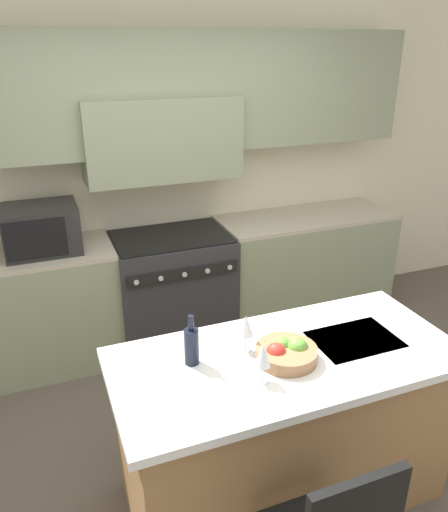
{
  "coord_description": "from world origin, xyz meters",
  "views": [
    {
      "loc": [
        -0.93,
        -1.91,
        2.3
      ],
      "look_at": [
        0.06,
        0.61,
        1.15
      ],
      "focal_mm": 35.0,
      "sensor_mm": 36.0,
      "label": 1
    }
  ],
  "objects_px": {
    "wine_glass_near": "(263,356)",
    "fruit_bowl": "(286,352)",
    "range_stove": "(173,289)",
    "microwave": "(41,229)",
    "wine_glass_far": "(246,327)",
    "wine_bottle": "(191,345)"
  },
  "relations": [
    {
      "from": "range_stove",
      "to": "wine_glass_near",
      "type": "height_order",
      "value": "wine_glass_near"
    },
    {
      "from": "fruit_bowl",
      "to": "wine_bottle",
      "type": "bearing_deg",
      "value": 162.21
    },
    {
      "from": "range_stove",
      "to": "wine_bottle",
      "type": "xyz_separation_m",
      "value": [
        -0.35,
        -1.61,
        0.53
      ]
    },
    {
      "from": "range_stove",
      "to": "fruit_bowl",
      "type": "bearing_deg",
      "value": -87.15
    },
    {
      "from": "wine_bottle",
      "to": "fruit_bowl",
      "type": "xyz_separation_m",
      "value": [
        0.43,
        -0.14,
        -0.06
      ]
    },
    {
      "from": "microwave",
      "to": "wine_glass_far",
      "type": "relative_size",
      "value": 2.59
    },
    {
      "from": "microwave",
      "to": "wine_glass_far",
      "type": "height_order",
      "value": "microwave"
    },
    {
      "from": "wine_glass_near",
      "to": "fruit_bowl",
      "type": "xyz_separation_m",
      "value": [
        0.18,
        0.11,
        -0.09
      ]
    },
    {
      "from": "range_stove",
      "to": "wine_glass_near",
      "type": "distance_m",
      "value": 1.95
    },
    {
      "from": "range_stove",
      "to": "wine_glass_near",
      "type": "bearing_deg",
      "value": -92.95
    },
    {
      "from": "microwave",
      "to": "wine_glass_far",
      "type": "distance_m",
      "value": 1.84
    },
    {
      "from": "range_stove",
      "to": "wine_glass_near",
      "type": "relative_size",
      "value": 4.72
    },
    {
      "from": "range_stove",
      "to": "wine_bottle",
      "type": "distance_m",
      "value": 1.73
    },
    {
      "from": "range_stove",
      "to": "microwave",
      "type": "distance_m",
      "value": 1.12
    },
    {
      "from": "range_stove",
      "to": "wine_glass_far",
      "type": "height_order",
      "value": "wine_glass_far"
    },
    {
      "from": "wine_bottle",
      "to": "wine_glass_near",
      "type": "height_order",
      "value": "wine_bottle"
    },
    {
      "from": "wine_bottle",
      "to": "wine_glass_near",
      "type": "xyz_separation_m",
      "value": [
        0.25,
        -0.25,
        0.04
      ]
    },
    {
      "from": "microwave",
      "to": "fruit_bowl",
      "type": "xyz_separation_m",
      "value": [
        1.01,
        -1.77,
        -0.16
      ]
    },
    {
      "from": "fruit_bowl",
      "to": "wine_glass_near",
      "type": "bearing_deg",
      "value": -148.29
    },
    {
      "from": "wine_glass_near",
      "to": "fruit_bowl",
      "type": "distance_m",
      "value": 0.24
    },
    {
      "from": "microwave",
      "to": "fruit_bowl",
      "type": "relative_size",
      "value": 1.7
    },
    {
      "from": "microwave",
      "to": "wine_glass_near",
      "type": "xyz_separation_m",
      "value": [
        0.83,
        -1.88,
        -0.07
      ]
    }
  ]
}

